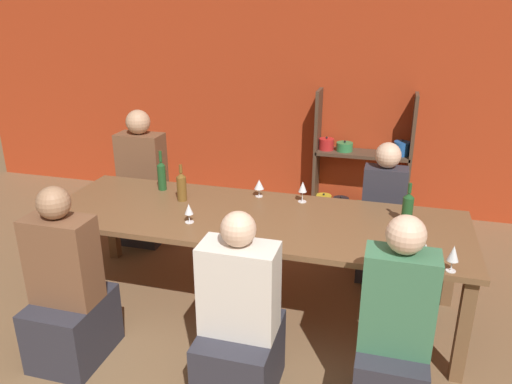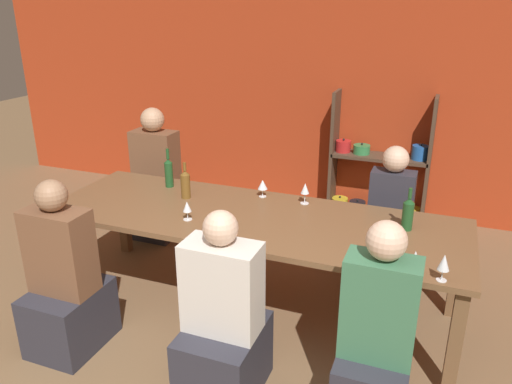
{
  "view_description": "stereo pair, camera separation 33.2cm",
  "coord_description": "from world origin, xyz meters",
  "px_view_note": "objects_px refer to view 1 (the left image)",
  "views": [
    {
      "loc": [
        0.78,
        -1.67,
        2.24
      ],
      "look_at": [
        -0.15,
        1.66,
        0.92
      ],
      "focal_mm": 35.0,
      "sensor_mm": 36.0,
      "label": 1
    },
    {
      "loc": [
        1.1,
        -1.57,
        2.24
      ],
      "look_at": [
        -0.15,
        1.66,
        0.92
      ],
      "focal_mm": 35.0,
      "sensor_mm": 36.0,
      "label": 2
    }
  ],
  "objects_px": {
    "person_far_a": "(144,193)",
    "person_near_a": "(240,332)",
    "wine_glass_red_b": "(303,188)",
    "wine_glass_red_a": "(259,185)",
    "wine_bottle_green": "(182,186)",
    "wine_glass_white_b": "(402,243)",
    "wine_bottle_amber": "(408,208)",
    "person_far_b": "(381,227)",
    "shelf_unit": "(360,174)",
    "dining_table": "(252,224)",
    "wine_glass_red_c": "(453,254)",
    "wine_glass_white_a": "(189,210)",
    "wine_bottle_dark": "(162,175)",
    "person_near_b": "(69,299)",
    "person_near_c": "(393,345)",
    "wine_glass_empty_a": "(425,251)"
  },
  "relations": [
    {
      "from": "wine_glass_red_b",
      "to": "wine_bottle_amber",
      "type": "bearing_deg",
      "value": -14.48
    },
    {
      "from": "wine_bottle_amber",
      "to": "person_far_b",
      "type": "height_order",
      "value": "person_far_b"
    },
    {
      "from": "dining_table",
      "to": "person_far_b",
      "type": "xyz_separation_m",
      "value": [
        0.92,
        0.78,
        -0.25
      ]
    },
    {
      "from": "wine_bottle_dark",
      "to": "wine_glass_red_b",
      "type": "xyz_separation_m",
      "value": [
        1.18,
        0.04,
        -0.01
      ]
    },
    {
      "from": "wine_glass_white_b",
      "to": "wine_glass_empty_a",
      "type": "relative_size",
      "value": 1.17
    },
    {
      "from": "wine_glass_white_a",
      "to": "person_near_b",
      "type": "distance_m",
      "value": 0.98
    },
    {
      "from": "dining_table",
      "to": "person_far_a",
      "type": "relative_size",
      "value": 2.37
    },
    {
      "from": "wine_glass_red_b",
      "to": "person_near_a",
      "type": "distance_m",
      "value": 1.36
    },
    {
      "from": "person_near_a",
      "to": "person_far_b",
      "type": "distance_m",
      "value": 1.84
    },
    {
      "from": "wine_bottle_dark",
      "to": "wine_glass_white_b",
      "type": "bearing_deg",
      "value": -21.2
    },
    {
      "from": "wine_glass_red_b",
      "to": "wine_glass_red_a",
      "type": "bearing_deg",
      "value": 176.81
    },
    {
      "from": "wine_glass_white_a",
      "to": "person_near_a",
      "type": "xyz_separation_m",
      "value": [
        0.58,
        -0.67,
        -0.44
      ]
    },
    {
      "from": "wine_glass_empty_a",
      "to": "person_near_a",
      "type": "height_order",
      "value": "person_near_a"
    },
    {
      "from": "wine_bottle_green",
      "to": "wine_glass_white_b",
      "type": "bearing_deg",
      "value": -18.73
    },
    {
      "from": "shelf_unit",
      "to": "person_near_c",
      "type": "xyz_separation_m",
      "value": [
        0.41,
        -2.89,
        -0.01
      ]
    },
    {
      "from": "wine_bottle_green",
      "to": "wine_bottle_amber",
      "type": "height_order",
      "value": "wine_bottle_amber"
    },
    {
      "from": "wine_bottle_green",
      "to": "shelf_unit",
      "type": "bearing_deg",
      "value": 56.97
    },
    {
      "from": "wine_glass_white_a",
      "to": "wine_bottle_amber",
      "type": "bearing_deg",
      "value": 15.03
    },
    {
      "from": "wine_glass_red_a",
      "to": "person_far_a",
      "type": "relative_size",
      "value": 0.11
    },
    {
      "from": "wine_bottle_dark",
      "to": "wine_glass_white_a",
      "type": "relative_size",
      "value": 2.37
    },
    {
      "from": "wine_glass_white_a",
      "to": "wine_glass_red_a",
      "type": "bearing_deg",
      "value": 60.97
    },
    {
      "from": "wine_bottle_green",
      "to": "wine_glass_empty_a",
      "type": "distance_m",
      "value": 1.9
    },
    {
      "from": "wine_glass_red_b",
      "to": "wine_glass_red_c",
      "type": "relative_size",
      "value": 1.03
    },
    {
      "from": "person_near_c",
      "to": "shelf_unit",
      "type": "bearing_deg",
      "value": 98.14
    },
    {
      "from": "person_far_a",
      "to": "wine_glass_white_b",
      "type": "bearing_deg",
      "value": 151.26
    },
    {
      "from": "wine_glass_white_a",
      "to": "person_near_b",
      "type": "xyz_separation_m",
      "value": [
        -0.59,
        -0.66,
        -0.43
      ]
    },
    {
      "from": "person_far_a",
      "to": "person_near_a",
      "type": "bearing_deg",
      "value": 130.69
    },
    {
      "from": "wine_bottle_green",
      "to": "wine_glass_red_c",
      "type": "distance_m",
      "value": 2.05
    },
    {
      "from": "wine_glass_red_b",
      "to": "wine_glass_red_c",
      "type": "height_order",
      "value": "wine_glass_red_b"
    },
    {
      "from": "wine_bottle_dark",
      "to": "person_near_b",
      "type": "distance_m",
      "value": 1.3
    },
    {
      "from": "person_near_a",
      "to": "person_far_a",
      "type": "relative_size",
      "value": 0.92
    },
    {
      "from": "person_far_b",
      "to": "shelf_unit",
      "type": "bearing_deg",
      "value": -77.74
    },
    {
      "from": "shelf_unit",
      "to": "wine_glass_white_b",
      "type": "bearing_deg",
      "value": -80.53
    },
    {
      "from": "dining_table",
      "to": "person_far_a",
      "type": "height_order",
      "value": "person_far_a"
    },
    {
      "from": "wine_glass_white_a",
      "to": "wine_glass_white_b",
      "type": "bearing_deg",
      "value": -7.45
    },
    {
      "from": "wine_glass_empty_a",
      "to": "wine_bottle_amber",
      "type": "bearing_deg",
      "value": 98.92
    },
    {
      "from": "person_far_b",
      "to": "person_far_a",
      "type": "bearing_deg",
      "value": -3.34
    },
    {
      "from": "wine_bottle_amber",
      "to": "wine_glass_white_a",
      "type": "relative_size",
      "value": 2.14
    },
    {
      "from": "wine_glass_white_a",
      "to": "wine_glass_red_c",
      "type": "relative_size",
      "value": 0.86
    },
    {
      "from": "person_far_a",
      "to": "wine_glass_red_b",
      "type": "bearing_deg",
      "value": 162.14
    },
    {
      "from": "wine_glass_red_c",
      "to": "wine_glass_white_a",
      "type": "bearing_deg",
      "value": 172.5
    },
    {
      "from": "wine_bottle_green",
      "to": "wine_bottle_dark",
      "type": "height_order",
      "value": "wine_bottle_dark"
    },
    {
      "from": "wine_glass_red_a",
      "to": "person_near_b",
      "type": "xyz_separation_m",
      "value": [
        -0.93,
        -1.28,
        -0.43
      ]
    },
    {
      "from": "person_near_b",
      "to": "person_near_c",
      "type": "bearing_deg",
      "value": 1.9
    },
    {
      "from": "wine_bottle_amber",
      "to": "wine_glass_red_a",
      "type": "distance_m",
      "value": 1.16
    },
    {
      "from": "wine_bottle_green",
      "to": "wine_glass_red_b",
      "type": "distance_m",
      "value": 0.95
    },
    {
      "from": "wine_bottle_dark",
      "to": "person_near_c",
      "type": "relative_size",
      "value": 0.27
    },
    {
      "from": "person_near_c",
      "to": "wine_glass_white_a",
      "type": "bearing_deg",
      "value": 157.94
    },
    {
      "from": "wine_bottle_dark",
      "to": "wine_bottle_amber",
      "type": "relative_size",
      "value": 1.11
    },
    {
      "from": "wine_bottle_dark",
      "to": "wine_glass_white_a",
      "type": "distance_m",
      "value": 0.73
    }
  ]
}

